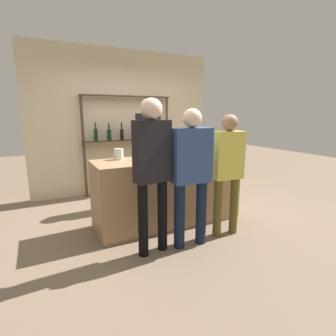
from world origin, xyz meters
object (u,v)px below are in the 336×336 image
(counter_bottle_5, at_px, (191,146))
(cork_jar, at_px, (119,154))
(customer_right, at_px, (228,166))
(customer_center, at_px, (191,169))
(server_behind_counter, at_px, (148,142))
(counter_bottle_0, at_px, (195,149))
(counter_bottle_4, at_px, (150,150))
(counter_bottle_3, at_px, (211,147))
(customer_left, at_px, (152,164))
(counter_bottle_2, at_px, (156,152))
(counter_bottle_1, at_px, (170,146))

(counter_bottle_5, bearing_deg, cork_jar, 176.02)
(customer_right, relative_size, customer_center, 0.96)
(server_behind_counter, bearing_deg, counter_bottle_0, 33.03)
(counter_bottle_4, xyz_separation_m, counter_bottle_5, (0.72, 0.09, 0.00))
(counter_bottle_3, bearing_deg, counter_bottle_5, 155.62)
(customer_left, bearing_deg, server_behind_counter, -27.74)
(counter_bottle_3, bearing_deg, cork_jar, 171.72)
(counter_bottle_0, height_order, customer_left, customer_left)
(counter_bottle_2, height_order, cork_jar, counter_bottle_2)
(counter_bottle_0, distance_m, counter_bottle_4, 0.64)
(cork_jar, bearing_deg, counter_bottle_3, -8.28)
(counter_bottle_0, height_order, counter_bottle_4, counter_bottle_4)
(counter_bottle_4, distance_m, customer_center, 0.81)
(counter_bottle_1, distance_m, counter_bottle_2, 0.56)
(counter_bottle_2, bearing_deg, counter_bottle_4, 91.11)
(counter_bottle_2, xyz_separation_m, customer_left, (-0.29, -0.53, -0.03))
(counter_bottle_0, distance_m, counter_bottle_3, 0.39)
(counter_bottle_0, xyz_separation_m, customer_center, (-0.44, -0.62, -0.13))
(counter_bottle_1, height_order, counter_bottle_5, counter_bottle_1)
(counter_bottle_1, distance_m, cork_jar, 0.81)
(customer_center, bearing_deg, counter_bottle_4, 16.88)
(counter_bottle_0, height_order, counter_bottle_3, counter_bottle_0)
(counter_bottle_2, xyz_separation_m, counter_bottle_5, (0.72, 0.29, 0.01))
(server_behind_counter, bearing_deg, counter_bottle_2, 0.34)
(counter_bottle_0, height_order, server_behind_counter, server_behind_counter)
(customer_center, bearing_deg, counter_bottle_5, -28.21)
(customer_center, bearing_deg, counter_bottle_3, -43.96)
(cork_jar, bearing_deg, counter_bottle_5, -3.98)
(cork_jar, relative_size, customer_left, 0.09)
(counter_bottle_0, relative_size, counter_bottle_1, 0.86)
(customer_right, bearing_deg, customer_left, 96.17)
(counter_bottle_1, bearing_deg, customer_right, -69.53)
(counter_bottle_3, xyz_separation_m, server_behind_counter, (-0.66, 0.91, 0.02))
(counter_bottle_5, distance_m, customer_center, 1.03)
(server_behind_counter, bearing_deg, counter_bottle_5, 43.69)
(counter_bottle_2, bearing_deg, customer_left, -118.71)
(cork_jar, height_order, server_behind_counter, server_behind_counter)
(counter_bottle_3, height_order, customer_left, customer_left)
(counter_bottle_4, relative_size, customer_left, 0.19)
(counter_bottle_0, xyz_separation_m, counter_bottle_1, (-0.22, 0.35, 0.03))
(customer_left, relative_size, customer_center, 1.06)
(counter_bottle_5, bearing_deg, counter_bottle_0, -111.63)
(counter_bottle_5, bearing_deg, customer_right, -87.85)
(customer_right, distance_m, server_behind_counter, 1.67)
(counter_bottle_1, height_order, counter_bottle_4, counter_bottle_1)
(counter_bottle_0, bearing_deg, counter_bottle_2, -176.11)
(counter_bottle_2, bearing_deg, customer_center, -72.77)
(counter_bottle_0, relative_size, customer_right, 0.20)
(cork_jar, xyz_separation_m, customer_center, (0.58, -0.95, -0.08))
(counter_bottle_4, xyz_separation_m, customer_left, (-0.29, -0.73, -0.04))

